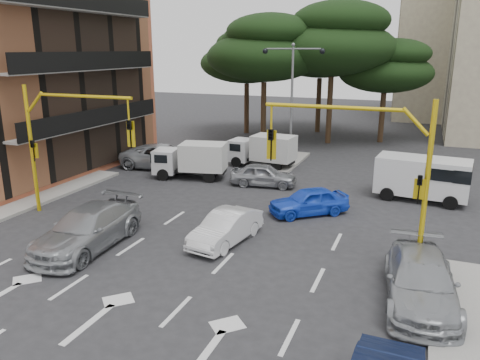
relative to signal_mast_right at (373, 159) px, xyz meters
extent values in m
plane|color=#28282B|center=(-6.80, -1.99, -3.88)|extent=(120.00, 120.00, 0.00)
cube|color=gray|center=(-6.80, 14.01, -3.81)|extent=(1.40, 6.00, 0.15)
cube|color=black|center=(-17.24, 6.01, 2.12)|extent=(0.12, 14.72, 11.20)
cube|color=black|center=(3.14, 30.01, 4.62)|extent=(0.12, 11.04, 16.20)
cube|color=tan|center=(6.20, 42.01, 4.12)|extent=(16.00, 12.00, 16.00)
cube|color=black|center=(-1.86, 42.01, 3.62)|extent=(0.12, 11.04, 14.20)
cylinder|color=#382616|center=(-10.80, 20.01, -1.41)|extent=(0.44, 0.44, 4.95)
ellipsoid|color=black|center=(-10.80, 20.01, 3.05)|extent=(9.15, 9.15, 3.87)
ellipsoid|color=black|center=(-10.20, 19.61, 4.92)|extent=(6.86, 6.86, 2.86)
ellipsoid|color=black|center=(-11.30, 20.31, 4.37)|extent=(6.07, 6.07, 2.64)
cylinder|color=#382616|center=(-5.80, 22.01, -1.18)|extent=(0.44, 0.44, 5.40)
ellipsoid|color=black|center=(-5.80, 22.01, 3.68)|extent=(9.98, 9.98, 4.22)
ellipsoid|color=black|center=(-5.20, 21.61, 5.72)|extent=(7.49, 7.49, 3.12)
ellipsoid|color=black|center=(-6.30, 22.31, 5.12)|extent=(6.62, 6.62, 2.88)
cylinder|color=#382616|center=(-13.80, 24.01, -1.63)|extent=(0.44, 0.44, 4.50)
ellipsoid|color=black|center=(-13.80, 24.01, 2.42)|extent=(8.32, 8.32, 3.52)
ellipsoid|color=black|center=(-13.20, 23.61, 4.12)|extent=(6.24, 6.24, 2.60)
ellipsoid|color=black|center=(-14.30, 24.31, 3.62)|extent=(5.52, 5.52, 2.40)
cylinder|color=#382616|center=(-1.80, 24.01, -1.86)|extent=(0.44, 0.44, 4.05)
ellipsoid|color=black|center=(-1.80, 24.01, 1.79)|extent=(7.49, 7.49, 3.17)
ellipsoid|color=black|center=(-1.20, 23.61, 3.32)|extent=(5.62, 5.62, 2.34)
ellipsoid|color=black|center=(-2.30, 24.31, 2.87)|extent=(4.97, 4.97, 2.16)
cylinder|color=#382616|center=(-7.80, 27.01, -1.41)|extent=(0.44, 0.44, 4.95)
ellipsoid|color=black|center=(-7.80, 27.01, 3.05)|extent=(9.15, 9.15, 3.87)
ellipsoid|color=black|center=(-7.20, 26.61, 4.92)|extent=(6.86, 6.86, 2.86)
ellipsoid|color=black|center=(-8.30, 27.31, 4.37)|extent=(6.07, 6.07, 2.64)
cylinder|color=yellow|center=(1.80, 0.01, -0.88)|extent=(0.18, 0.18, 6.00)
cylinder|color=yellow|center=(1.25, 0.01, 1.37)|extent=(0.95, 0.14, 0.95)
cylinder|color=yellow|center=(-1.50, 0.01, 1.72)|extent=(4.80, 0.14, 0.14)
cylinder|color=yellow|center=(-3.70, 0.01, 1.27)|extent=(0.08, 0.08, 0.90)
imported|color=black|center=(-3.70, 0.01, 0.22)|extent=(0.20, 0.24, 1.20)
cube|color=yellow|center=(-3.70, 0.09, 0.22)|extent=(0.36, 0.06, 1.10)
imported|color=black|center=(1.58, -0.14, -0.88)|extent=(0.16, 0.20, 1.00)
cube|color=yellow|center=(1.58, -0.04, -0.88)|extent=(0.35, 0.08, 0.70)
cylinder|color=yellow|center=(-15.40, 0.01, -0.88)|extent=(0.18, 0.18, 6.00)
cylinder|color=yellow|center=(-14.85, 0.01, 1.37)|extent=(0.95, 0.14, 0.95)
cylinder|color=yellow|center=(-12.10, 0.01, 1.72)|extent=(4.80, 0.14, 0.14)
cylinder|color=yellow|center=(-9.90, 0.01, 1.27)|extent=(0.08, 0.08, 0.90)
imported|color=black|center=(-9.90, 0.01, 0.22)|extent=(0.20, 0.24, 1.20)
cube|color=yellow|center=(-9.90, 0.09, 0.22)|extent=(0.36, 0.06, 1.10)
imported|color=black|center=(-15.18, -0.14, -0.88)|extent=(0.16, 0.20, 1.00)
cube|color=yellow|center=(-15.18, -0.04, -0.88)|extent=(0.35, 0.08, 0.70)
cylinder|color=slate|center=(-6.80, 14.01, 0.02)|extent=(0.16, 0.16, 7.50)
cylinder|color=slate|center=(-7.70, 14.01, 3.67)|extent=(1.80, 0.10, 0.10)
sphere|color=black|center=(-8.70, 14.01, 3.52)|extent=(0.36, 0.36, 0.36)
cylinder|color=slate|center=(-5.90, 14.01, 3.67)|extent=(1.80, 0.10, 0.10)
sphere|color=black|center=(-4.90, 14.01, 3.52)|extent=(0.36, 0.36, 0.36)
sphere|color=slate|center=(-6.80, 14.01, 3.92)|extent=(0.24, 0.24, 0.24)
imported|color=silver|center=(-5.46, -0.21, -3.25)|extent=(1.96, 4.04, 1.28)
imported|color=blue|center=(-3.17, 4.33, -3.24)|extent=(3.88, 3.54, 1.28)
imported|color=#94979B|center=(-10.30, -2.63, -3.10)|extent=(2.46, 5.53, 1.58)
imported|color=#A2A5AA|center=(-14.07, 9.51, -3.11)|extent=(5.79, 3.11, 1.55)
imported|color=#96989E|center=(-6.69, 8.06, -3.25)|extent=(3.92, 2.02, 1.28)
imported|color=#9A9DA1|center=(1.90, -2.27, -3.15)|extent=(2.56, 5.23, 1.46)
camera|label=1|loc=(1.52, -16.28, 3.67)|focal=35.00mm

